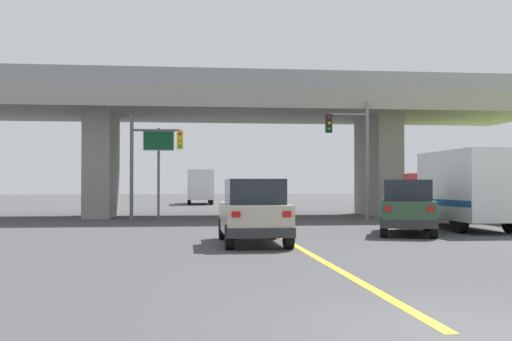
{
  "coord_description": "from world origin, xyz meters",
  "views": [
    {
      "loc": [
        -3.3,
        -7.61,
        1.87
      ],
      "look_at": [
        -0.1,
        21.3,
        2.48
      ],
      "focal_mm": 44.54,
      "sensor_mm": 36.0,
      "label": 1
    }
  ],
  "objects_px": {
    "suv_lead": "(253,211)",
    "box_truck": "(462,189)",
    "suv_crossing": "(407,207)",
    "traffic_signal_farside": "(149,155)",
    "semi_truck_distant": "(200,186)",
    "traffic_signal_nearside": "(354,146)",
    "highway_sign": "(159,151)"
  },
  "relations": [
    {
      "from": "suv_lead",
      "to": "box_truck",
      "type": "distance_m",
      "value": 10.75
    },
    {
      "from": "suv_lead",
      "to": "suv_crossing",
      "type": "bearing_deg",
      "value": 27.67
    },
    {
      "from": "semi_truck_distant",
      "to": "suv_crossing",
      "type": "bearing_deg",
      "value": -79.23
    },
    {
      "from": "traffic_signal_nearside",
      "to": "traffic_signal_farside",
      "type": "bearing_deg",
      "value": 176.66
    },
    {
      "from": "suv_lead",
      "to": "highway_sign",
      "type": "relative_size",
      "value": 0.92
    },
    {
      "from": "suv_crossing",
      "to": "box_truck",
      "type": "bearing_deg",
      "value": 53.58
    },
    {
      "from": "suv_lead",
      "to": "box_truck",
      "type": "bearing_deg",
      "value": 30.5
    },
    {
      "from": "traffic_signal_nearside",
      "to": "highway_sign",
      "type": "xyz_separation_m",
      "value": [
        -10.16,
        3.06,
        -0.18
      ]
    },
    {
      "from": "highway_sign",
      "to": "suv_crossing",
      "type": "bearing_deg",
      "value": -51.68
    },
    {
      "from": "suv_crossing",
      "to": "traffic_signal_farside",
      "type": "bearing_deg",
      "value": 153.77
    },
    {
      "from": "suv_lead",
      "to": "semi_truck_distant",
      "type": "xyz_separation_m",
      "value": [
        -0.79,
        39.35,
        0.63
      ]
    },
    {
      "from": "box_truck",
      "to": "semi_truck_distant",
      "type": "bearing_deg",
      "value": 106.49
    },
    {
      "from": "suv_lead",
      "to": "semi_truck_distant",
      "type": "height_order",
      "value": "semi_truck_distant"
    },
    {
      "from": "suv_lead",
      "to": "highway_sign",
      "type": "bearing_deg",
      "value": 103.08
    },
    {
      "from": "box_truck",
      "to": "highway_sign",
      "type": "relative_size",
      "value": 1.5
    },
    {
      "from": "traffic_signal_nearside",
      "to": "semi_truck_distant",
      "type": "xyz_separation_m",
      "value": [
        -7.37,
        26.99,
        -2.2
      ]
    },
    {
      "from": "suv_lead",
      "to": "traffic_signal_farside",
      "type": "distance_m",
      "value": 13.76
    },
    {
      "from": "suv_crossing",
      "to": "traffic_signal_nearside",
      "type": "distance_m",
      "value": 9.61
    },
    {
      "from": "highway_sign",
      "to": "semi_truck_distant",
      "type": "height_order",
      "value": "highway_sign"
    },
    {
      "from": "traffic_signal_nearside",
      "to": "highway_sign",
      "type": "distance_m",
      "value": 10.61
    },
    {
      "from": "highway_sign",
      "to": "semi_truck_distant",
      "type": "relative_size",
      "value": 0.7
    },
    {
      "from": "semi_truck_distant",
      "to": "box_truck",
      "type": "bearing_deg",
      "value": -73.51
    },
    {
      "from": "traffic_signal_farside",
      "to": "traffic_signal_nearside",
      "type": "bearing_deg",
      "value": -3.34
    },
    {
      "from": "suv_crossing",
      "to": "highway_sign",
      "type": "relative_size",
      "value": 1.02
    },
    {
      "from": "box_truck",
      "to": "traffic_signal_nearside",
      "type": "height_order",
      "value": "traffic_signal_nearside"
    },
    {
      "from": "suv_crossing",
      "to": "traffic_signal_nearside",
      "type": "bearing_deg",
      "value": 105.0
    },
    {
      "from": "suv_crossing",
      "to": "box_truck",
      "type": "xyz_separation_m",
      "value": [
        3.16,
        2.25,
        0.66
      ]
    },
    {
      "from": "traffic_signal_farside",
      "to": "semi_truck_distant",
      "type": "height_order",
      "value": "traffic_signal_farside"
    },
    {
      "from": "box_truck",
      "to": "highway_sign",
      "type": "bearing_deg",
      "value": 142.11
    },
    {
      "from": "suv_crossing",
      "to": "traffic_signal_nearside",
      "type": "height_order",
      "value": "traffic_signal_nearside"
    },
    {
      "from": "semi_truck_distant",
      "to": "traffic_signal_nearside",
      "type": "bearing_deg",
      "value": -74.73
    },
    {
      "from": "suv_lead",
      "to": "box_truck",
      "type": "height_order",
      "value": "box_truck"
    }
  ]
}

